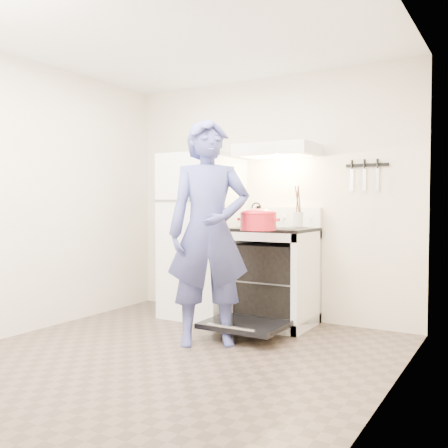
# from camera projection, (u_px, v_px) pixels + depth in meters

# --- Properties ---
(floor) EXTENTS (3.60, 3.60, 0.00)m
(floor) POSITION_uv_depth(u_px,v_px,m) (162.00, 362.00, 3.74)
(floor) COLOR brown
(floor) RESTS_ON ground
(back_wall) EXTENTS (3.20, 0.02, 2.50)m
(back_wall) POSITION_uv_depth(u_px,v_px,m) (267.00, 198.00, 5.24)
(back_wall) COLOR beige
(back_wall) RESTS_ON ground
(refrigerator) EXTENTS (0.70, 0.70, 1.70)m
(refrigerator) POSITION_uv_depth(u_px,v_px,m) (202.00, 236.00, 5.25)
(refrigerator) COLOR white
(refrigerator) RESTS_ON floor
(stove_body) EXTENTS (0.76, 0.65, 0.92)m
(stove_body) POSITION_uv_depth(u_px,v_px,m) (273.00, 278.00, 4.88)
(stove_body) COLOR white
(stove_body) RESTS_ON floor
(cooktop) EXTENTS (0.76, 0.65, 0.03)m
(cooktop) POSITION_uv_depth(u_px,v_px,m) (273.00, 230.00, 4.86)
(cooktop) COLOR black
(cooktop) RESTS_ON stove_body
(backsplash) EXTENTS (0.76, 0.07, 0.20)m
(backsplash) POSITION_uv_depth(u_px,v_px,m) (285.00, 217.00, 5.10)
(backsplash) COLOR white
(backsplash) RESTS_ON cooktop
(oven_door) EXTENTS (0.70, 0.54, 0.04)m
(oven_door) POSITION_uv_depth(u_px,v_px,m) (244.00, 325.00, 4.38)
(oven_door) COLOR black
(oven_door) RESTS_ON floor
(oven_rack) EXTENTS (0.60, 0.52, 0.01)m
(oven_rack) POSITION_uv_depth(u_px,v_px,m) (273.00, 280.00, 4.88)
(oven_rack) COLOR slate
(oven_rack) RESTS_ON stove_body
(range_hood) EXTENTS (0.76, 0.50, 0.12)m
(range_hood) POSITION_uv_depth(u_px,v_px,m) (277.00, 150.00, 4.89)
(range_hood) COLOR white
(range_hood) RESTS_ON back_wall
(knife_strip) EXTENTS (0.40, 0.02, 0.03)m
(knife_strip) POSITION_uv_depth(u_px,v_px,m) (367.00, 165.00, 4.68)
(knife_strip) COLOR black
(knife_strip) RESTS_ON back_wall
(pizza_stone) EXTENTS (0.30, 0.30, 0.02)m
(pizza_stone) POSITION_uv_depth(u_px,v_px,m) (267.00, 277.00, 4.97)
(pizza_stone) COLOR #977855
(pizza_stone) RESTS_ON oven_rack
(tea_kettle) EXTENTS (0.20, 0.17, 0.25)m
(tea_kettle) POSITION_uv_depth(u_px,v_px,m) (256.00, 215.00, 5.14)
(tea_kettle) COLOR silver
(tea_kettle) RESTS_ON cooktop
(utensil_jar) EXTENTS (0.11, 0.11, 0.13)m
(utensil_jar) POSITION_uv_depth(u_px,v_px,m) (298.00, 219.00, 4.56)
(utensil_jar) COLOR silver
(utensil_jar) RESTS_ON cooktop
(person) EXTENTS (0.82, 0.77, 1.89)m
(person) POSITION_uv_depth(u_px,v_px,m) (209.00, 233.00, 4.18)
(person) COLOR navy
(person) RESTS_ON floor
(dutch_oven) EXTENTS (0.38, 0.31, 0.24)m
(dutch_oven) POSITION_uv_depth(u_px,v_px,m) (258.00, 222.00, 4.25)
(dutch_oven) COLOR red
(dutch_oven) RESTS_ON person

